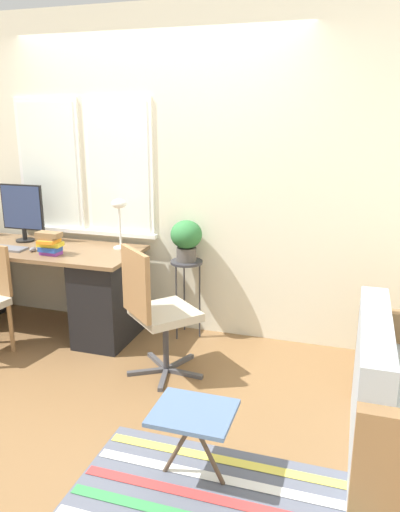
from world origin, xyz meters
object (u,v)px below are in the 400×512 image
at_px(monitor, 22,211).
at_px(plant_stand, 187,270).
at_px(book_stack, 50,243).
at_px(office_chair_swivel, 156,309).
at_px(mouse, 33,249).
at_px(folding_stool, 193,417).
at_px(desk_lamp, 119,211).
at_px(keyboard, 6,248).
at_px(potted_plant, 186,238).

height_order(monitor, plant_stand, monitor).
xyz_separation_m(book_stack, office_chair_swivel, (1.03, -0.28, -0.34)).
xyz_separation_m(mouse, folding_stool, (1.82, -1.28, -0.41)).
distance_m(monitor, mouse, 0.48).
distance_m(office_chair_swivel, folding_stool, 1.14).
distance_m(desk_lamp, plant_stand, 0.75).
bearing_deg(monitor, plant_stand, 4.01).
distance_m(keyboard, potted_plant, 1.52).
bearing_deg(folding_stool, office_chair_swivel, 122.02).
bearing_deg(plant_stand, book_stack, -157.37).
xyz_separation_m(office_chair_swivel, potted_plant, (-0.01, 0.71, 0.36)).
bearing_deg(mouse, book_stack, -10.15).
xyz_separation_m(monitor, book_stack, (0.47, -0.32, -0.18)).
distance_m(keyboard, plant_stand, 1.53).
height_order(monitor, keyboard, monitor).
distance_m(monitor, plant_stand, 1.56).
distance_m(desk_lamp, folding_stool, 2.10).
relative_size(mouse, plant_stand, 0.11).
xyz_separation_m(desk_lamp, book_stack, (-0.46, -0.35, -0.22)).
height_order(monitor, potted_plant, monitor).
xyz_separation_m(mouse, potted_plant, (1.21, 0.39, 0.10)).
relative_size(plant_stand, folding_stool, 1.63).
distance_m(monitor, potted_plant, 1.51).
height_order(mouse, folding_stool, mouse).
height_order(keyboard, desk_lamp, desk_lamp).
bearing_deg(potted_plant, mouse, -162.12).
relative_size(keyboard, desk_lamp, 0.83).
bearing_deg(desk_lamp, keyboard, -160.24).
bearing_deg(monitor, keyboard, -84.43).
relative_size(book_stack, office_chair_swivel, 0.21).
relative_size(monitor, mouse, 6.89).
relative_size(keyboard, folding_stool, 0.85).
bearing_deg(desk_lamp, monitor, -178.15).
relative_size(monitor, office_chair_swivel, 0.52).
bearing_deg(book_stack, keyboard, 176.65).
bearing_deg(folding_stool, plant_stand, 110.10).
bearing_deg(plant_stand, folding_stool, -69.90).
height_order(keyboard, folding_stool, keyboard).
height_order(keyboard, office_chair_swivel, office_chair_swivel).
bearing_deg(desk_lamp, plant_stand, 7.56).
xyz_separation_m(monitor, keyboard, (0.03, -0.29, -0.27)).
distance_m(plant_stand, potted_plant, 0.28).
xyz_separation_m(monitor, mouse, (0.28, -0.29, -0.26)).
height_order(office_chair_swivel, plant_stand, office_chair_swivel).
bearing_deg(potted_plant, office_chair_swivel, -89.13).
height_order(monitor, desk_lamp, monitor).
distance_m(book_stack, plant_stand, 1.14).
height_order(monitor, mouse, monitor).
xyz_separation_m(monitor, potted_plant, (1.49, 0.10, -0.16)).
bearing_deg(plant_stand, potted_plant, 104.04).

